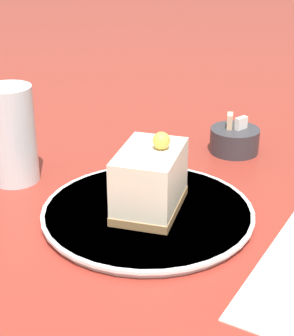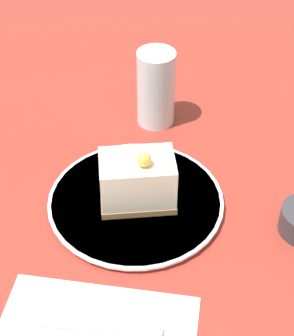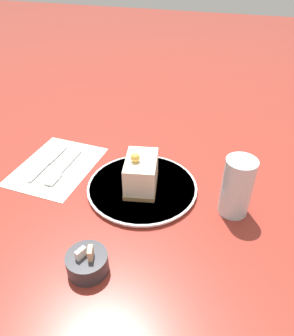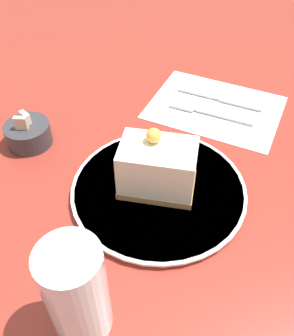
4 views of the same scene
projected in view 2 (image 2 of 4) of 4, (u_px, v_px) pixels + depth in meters
name	position (u px, v px, depth m)	size (l,w,h in m)	color
ground_plane	(147.00, 186.00, 0.83)	(4.00, 4.00, 0.00)	maroon
plate	(136.00, 201.00, 0.80)	(0.25, 0.25, 0.01)	white
cake_slice	(138.00, 181.00, 0.77)	(0.09, 0.11, 0.09)	#9E7547
fork	(108.00, 330.00, 0.65)	(0.02, 0.15, 0.00)	#B2B2B7
drinking_glass	(158.00, 88.00, 0.91)	(0.06, 0.06, 0.13)	silver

